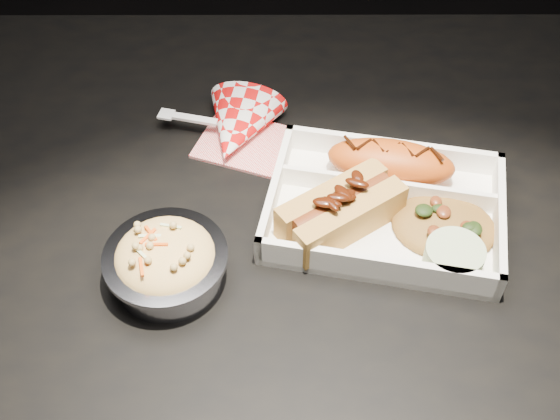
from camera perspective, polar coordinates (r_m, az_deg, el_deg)
The scene contains 8 objects.
dining_table at distance 0.85m, azimuth 4.73°, elevation -4.72°, with size 1.20×0.80×0.75m.
food_tray at distance 0.78m, azimuth 8.44°, elevation -0.05°, with size 0.28×0.23×0.04m.
fried_pastry at distance 0.80m, azimuth 8.99°, elevation 3.87°, with size 0.14×0.06×0.05m, color #C54F13.
hotdog at distance 0.74m, azimuth 4.99°, elevation 0.10°, with size 0.14×0.12×0.06m.
fried_rice_mound at distance 0.76m, azimuth 13.31°, elevation -0.75°, with size 0.11×0.09×0.03m, color olive.
cupcake_liner at distance 0.73m, azimuth 13.92°, elevation -3.83°, with size 0.06×0.06×0.03m, color #ACBF90.
foil_coleslaw_cup at distance 0.71m, azimuth -9.24°, elevation -4.10°, with size 0.12×0.12×0.07m.
napkin_fork at distance 0.85m, azimuth -3.50°, elevation 6.63°, with size 0.18×0.14×0.10m.
Camera 1 is at (-0.07, -0.50, 1.34)m, focal length 45.00 mm.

